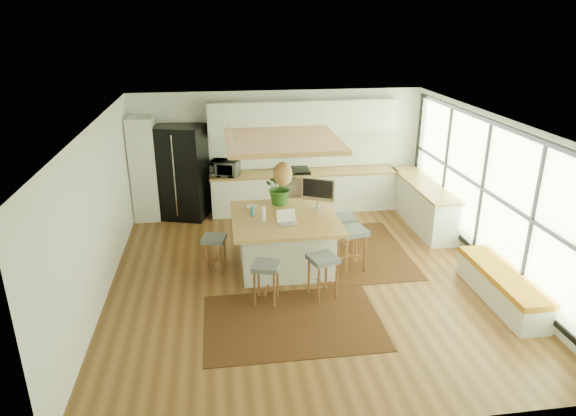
{
  "coord_description": "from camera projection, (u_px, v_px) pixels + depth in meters",
  "views": [
    {
      "loc": [
        -1.35,
        -7.68,
        4.26
      ],
      "look_at": [
        -0.2,
        0.5,
        1.1
      ],
      "focal_mm": 31.75,
      "sensor_mm": 36.0,
      "label": 1
    }
  ],
  "objects": [
    {
      "name": "stool_right_front",
      "position": [
        351.0,
        251.0,
        8.95
      ],
      "size": [
        0.54,
        0.54,
        0.78
      ],
      "primitive_type": null,
      "rotation": [
        0.0,
        0.0,
        1.76
      ],
      "color": "#505659",
      "rests_on": "floor"
    },
    {
      "name": "stool_right_back",
      "position": [
        342.0,
        235.0,
        9.61
      ],
      "size": [
        0.47,
        0.47,
        0.73
      ],
      "primitive_type": null,
      "rotation": [
        0.0,
        0.0,
        1.65
      ],
      "color": "#505659",
      "rests_on": "floor"
    },
    {
      "name": "wall_left",
      "position": [
        98.0,
        214.0,
        7.9
      ],
      "size": [
        0.0,
        7.0,
        7.0
      ],
      "primitive_type": "plane",
      "rotation": [
        1.57,
        0.0,
        1.57
      ],
      "color": "white",
      "rests_on": "ground"
    },
    {
      "name": "monitor",
      "position": [
        318.0,
        195.0,
        9.23
      ],
      "size": [
        0.66,
        0.48,
        0.58
      ],
      "primitive_type": null,
      "rotation": [
        0.0,
        0.0,
        -0.47
      ],
      "color": "#A5A5AA",
      "rests_on": "island"
    },
    {
      "name": "back_counter_base",
      "position": [
        304.0,
        192.0,
        11.66
      ],
      "size": [
        4.2,
        0.6,
        0.88
      ],
      "primitive_type": "cube",
      "color": "silver",
      "rests_on": "floor"
    },
    {
      "name": "ceiling_panel",
      "position": [
        283.0,
        157.0,
        8.4
      ],
      "size": [
        1.86,
        1.86,
        0.8
      ],
      "primitive_type": null,
      "color": "#A5753A",
      "rests_on": "ceiling"
    },
    {
      "name": "pantry",
      "position": [
        144.0,
        169.0,
        10.96
      ],
      "size": [
        0.55,
        0.6,
        2.25
      ],
      "primitive_type": "cube",
      "color": "silver",
      "rests_on": "floor"
    },
    {
      "name": "stool_near_right",
      "position": [
        323.0,
        276.0,
        8.08
      ],
      "size": [
        0.53,
        0.53,
        0.71
      ],
      "primitive_type": null,
      "rotation": [
        0.0,
        0.0,
        0.32
      ],
      "color": "#505659",
      "rests_on": "floor"
    },
    {
      "name": "stool_near_left",
      "position": [
        266.0,
        282.0,
        7.91
      ],
      "size": [
        0.5,
        0.5,
        0.68
      ],
      "primitive_type": null,
      "rotation": [
        0.0,
        0.0,
        -0.28
      ],
      "color": "#505659",
      "rests_on": "floor"
    },
    {
      "name": "window_bench",
      "position": [
        501.0,
        287.0,
        7.99
      ],
      "size": [
        0.52,
        2.0,
        0.5
      ],
      "primitive_type": null,
      "color": "silver",
      "rests_on": "floor"
    },
    {
      "name": "fridge",
      "position": [
        182.0,
        177.0,
        11.13
      ],
      "size": [
        1.21,
        1.06,
        2.05
      ],
      "primitive_type": null,
      "rotation": [
        0.0,
        0.0,
        -0.3
      ],
      "color": "black",
      "rests_on": "floor"
    },
    {
      "name": "microwave",
      "position": [
        225.0,
        166.0,
        11.15
      ],
      "size": [
        0.68,
        0.52,
        0.41
      ],
      "primitive_type": "imported",
      "rotation": [
        0.0,
        0.0,
        -0.34
      ],
      "color": "#A5A5AA",
      "rests_on": "back_counter_top"
    },
    {
      "name": "island_bottle_1",
      "position": [
        263.0,
        216.0,
        8.7
      ],
      "size": [
        0.07,
        0.07,
        0.19
      ],
      "primitive_type": "cylinder",
      "color": "white",
      "rests_on": "island"
    },
    {
      "name": "rug_near",
      "position": [
        293.0,
        322.0,
        7.51
      ],
      "size": [
        2.6,
        1.8,
        0.01
      ],
      "primitive_type": "cube",
      "color": "black",
      "rests_on": "floor"
    },
    {
      "name": "laptop",
      "position": [
        288.0,
        218.0,
        8.56
      ],
      "size": [
        0.39,
        0.41,
        0.25
      ],
      "primitive_type": null,
      "rotation": [
        0.0,
        0.0,
        0.2
      ],
      "color": "#A5A5AA",
      "rests_on": "island"
    },
    {
      "name": "wall_right",
      "position": [
        491.0,
        195.0,
        8.75
      ],
      "size": [
        0.0,
        7.0,
        7.0
      ],
      "primitive_type": "plane",
      "rotation": [
        1.57,
        0.0,
        -1.57
      ],
      "color": "white",
      "rests_on": "ground"
    },
    {
      "name": "window_wall",
      "position": [
        489.0,
        192.0,
        8.72
      ],
      "size": [
        0.1,
        6.2,
        2.6
      ],
      "primitive_type": null,
      "color": "black",
      "rests_on": "wall_right"
    },
    {
      "name": "island_bottle_0",
      "position": [
        253.0,
        211.0,
        8.91
      ],
      "size": [
        0.07,
        0.07,
        0.19
      ],
      "primitive_type": "cylinder",
      "color": "#309CC2",
      "rests_on": "island"
    },
    {
      "name": "wall_front",
      "position": [
        364.0,
        325.0,
        5.08
      ],
      "size": [
        6.5,
        0.0,
        6.5
      ],
      "primitive_type": "plane",
      "rotation": [
        -1.57,
        0.0,
        0.0
      ],
      "color": "white",
      "rests_on": "ground"
    },
    {
      "name": "island",
      "position": [
        285.0,
        241.0,
        9.09
      ],
      "size": [
        1.85,
        1.85,
        0.93
      ],
      "primitive_type": null,
      "color": "#A5753A",
      "rests_on": "floor"
    },
    {
      "name": "floor",
      "position": [
        303.0,
        277.0,
        8.8
      ],
      "size": [
        7.0,
        7.0,
        0.0
      ],
      "primitive_type": "plane",
      "color": "brown",
      "rests_on": "ground"
    },
    {
      "name": "back_counter_top",
      "position": [
        304.0,
        173.0,
        11.49
      ],
      "size": [
        4.24,
        0.64,
        0.05
      ],
      "primitive_type": "cube",
      "color": "#A5753A",
      "rests_on": "back_counter_base"
    },
    {
      "name": "rug_right",
      "position": [
        357.0,
        251.0,
        9.76
      ],
      "size": [
        1.8,
        2.6,
        0.01
      ],
      "primitive_type": "cube",
      "color": "black",
      "rests_on": "floor"
    },
    {
      "name": "island_bowl",
      "position": [
        252.0,
        208.0,
        9.27
      ],
      "size": [
        0.23,
        0.23,
        0.05
      ],
      "primitive_type": "imported",
      "rotation": [
        0.0,
        0.0,
        0.07
      ],
      "color": "white",
      "rests_on": "island"
    },
    {
      "name": "upper_cabinets",
      "position": [
        304.0,
        116.0,
        11.18
      ],
      "size": [
        4.2,
        0.34,
        0.7
      ],
      "primitive_type": "cube",
      "color": "silver",
      "rests_on": "wall_back"
    },
    {
      "name": "range",
      "position": [
        293.0,
        190.0,
        11.6
      ],
      "size": [
        0.76,
        0.62,
        1.0
      ],
      "primitive_type": null,
      "color": "#A5A5AA",
      "rests_on": "floor"
    },
    {
      "name": "stool_left_side",
      "position": [
        215.0,
        252.0,
        8.9
      ],
      "size": [
        0.47,
        0.47,
        0.65
      ],
      "primitive_type": null,
      "rotation": [
        0.0,
        0.0,
        -1.81
      ],
      "color": "#505659",
      "rests_on": "floor"
    },
    {
      "name": "island_plant",
      "position": [
        281.0,
        191.0,
        9.44
      ],
      "size": [
        0.63,
        0.69,
        0.51
      ],
      "primitive_type": "imported",
      "rotation": [
        0.0,
        0.0,
        0.06
      ],
      "color": "#1E4C19",
      "rests_on": "island"
    },
    {
      "name": "wall_back",
      "position": [
        278.0,
        151.0,
        11.56
      ],
      "size": [
        6.5,
        0.0,
        6.5
      ],
      "primitive_type": "plane",
      "rotation": [
        1.57,
        0.0,
        0.0
      ],
      "color": "white",
      "rests_on": "ground"
    },
    {
      "name": "right_counter_base",
      "position": [
        423.0,
        205.0,
        10.88
      ],
      "size": [
        0.6,
        2.5,
        0.88
      ],
      "primitive_type": "cube",
      "color": "silver",
      "rests_on": "floor"
    },
    {
      "name": "backsplash",
      "position": [
        302.0,
        150.0,
        11.61
      ],
      "size": [
        4.2,
        0.02,
        0.8
      ],
      "primitive_type": "cube",
      "color": "white",
      "rests_on": "wall_back"
    },
    {
      "name": "ceiling",
      "position": [
        305.0,
        122.0,
        7.84
      ],
      "size": [
        7.0,
        7.0,
        0.0
      ],
      "primitive_type": "plane",
      "rotation": [
        3.14,
        0.0,
        0.0
      ],
      "color": "white",
      "rests_on": "ground"
    },
    {
      "name": "right_counter_top",
      "position": [
        425.0,
        184.0,
        10.71
      ],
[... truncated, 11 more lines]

